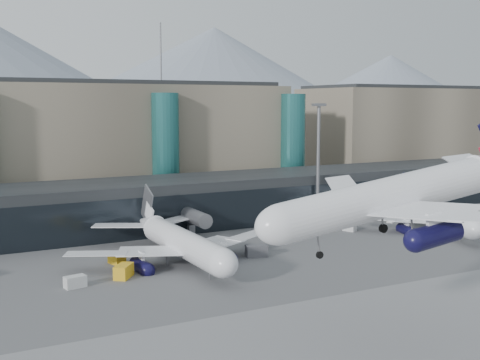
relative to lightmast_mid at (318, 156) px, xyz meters
name	(u,v)px	position (x,y,z in m)	size (l,w,h in m)	color
ground	(338,311)	(-30.00, -48.00, -14.42)	(900.00, 900.00, 0.00)	#515154
runway_strip	(426,355)	(-30.00, -63.00, -14.40)	(400.00, 40.00, 0.04)	slate
runway_markings	(426,355)	(-30.00, -63.00, -14.37)	(128.00, 1.00, 0.02)	gold
concourse	(171,203)	(-30.02, 9.73, -9.45)	(170.00, 27.00, 10.00)	black
terminal_main	(21,147)	(-55.00, 42.00, 1.03)	(130.00, 30.00, 31.00)	gray
terminal_east	(410,135)	(65.00, 42.00, 1.03)	(70.00, 30.00, 31.00)	gray
teal_towers	(79,157)	(-44.99, 26.01, -0.41)	(116.40, 19.40, 46.00)	#236362
mountain_ridge	(24,74)	(-14.03, 332.00, 31.33)	(910.00, 400.00, 110.00)	gray
lightmast_mid	(318,156)	(0.00, 0.00, 0.00)	(3.00, 1.20, 25.60)	slate
hero_jet	(413,182)	(-31.68, -62.00, 3.44)	(32.79, 33.50, 10.80)	white
jet_parked_mid	(175,232)	(-38.86, -15.45, -9.77)	(38.18, 36.98, 12.29)	white
jet_parked_right	(430,208)	(16.54, -16.32, -10.10)	(33.82, 35.55, 11.41)	white
veh_a	(75,282)	(-56.90, -23.29, -13.60)	(2.91, 1.64, 1.64)	silver
veh_b	(117,259)	(-48.24, -13.73, -13.61)	(2.81, 1.73, 1.62)	gold
veh_c	(256,251)	(-26.12, -20.06, -13.42)	(3.58, 1.89, 1.99)	#4C4C51
veh_d	(391,219)	(14.12, -7.62, -13.73)	(2.40, 1.28, 1.37)	silver
veh_g	(349,227)	(0.48, -10.72, -13.67)	(2.56, 1.49, 1.49)	silver
veh_h	(124,271)	(-49.50, -21.84, -13.42)	(3.60, 1.90, 1.99)	gold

